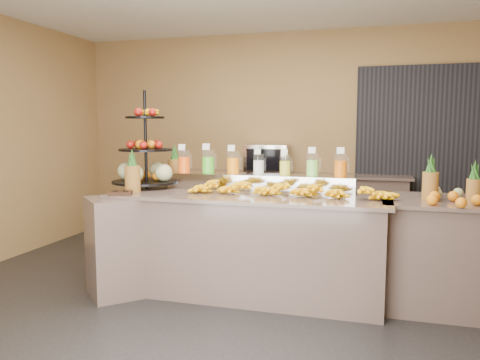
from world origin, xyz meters
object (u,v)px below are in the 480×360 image
at_px(pitcher_tray, 259,182).
at_px(fruit_stand, 150,163).
at_px(banana_heap, 285,187).
at_px(oven_warmer, 267,159).
at_px(right_fruit_pile, 450,194).
at_px(condiment_caddy, 121,193).

distance_m(pitcher_tray, fruit_stand, 1.12).
distance_m(pitcher_tray, banana_heap, 0.44).
height_order(banana_heap, oven_warmer, oven_warmer).
xyz_separation_m(right_fruit_pile, oven_warmer, (-1.97, 2.02, 0.11)).
bearing_deg(right_fruit_pile, pitcher_tray, 168.31).
xyz_separation_m(pitcher_tray, fruit_stand, (-1.10, -0.12, 0.17)).
bearing_deg(right_fruit_pile, fruit_stand, 175.27).
distance_m(fruit_stand, condiment_caddy, 0.61).
relative_size(banana_heap, oven_warmer, 3.33).
bearing_deg(condiment_caddy, oven_warmer, 70.85).
xyz_separation_m(pitcher_tray, condiment_caddy, (-1.11, -0.69, -0.06)).
relative_size(fruit_stand, oven_warmer, 1.74).
xyz_separation_m(fruit_stand, oven_warmer, (0.80, 1.79, -0.06)).
distance_m(right_fruit_pile, oven_warmer, 2.82).
bearing_deg(banana_heap, pitcher_tray, 136.80).
relative_size(pitcher_tray, fruit_stand, 1.90).
relative_size(fruit_stand, right_fruit_pile, 2.22).
distance_m(pitcher_tray, right_fruit_pile, 1.71).
bearing_deg(fruit_stand, banana_heap, -20.28).
relative_size(banana_heap, fruit_stand, 1.92).
relative_size(pitcher_tray, condiment_caddy, 9.27).
distance_m(banana_heap, condiment_caddy, 1.49).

